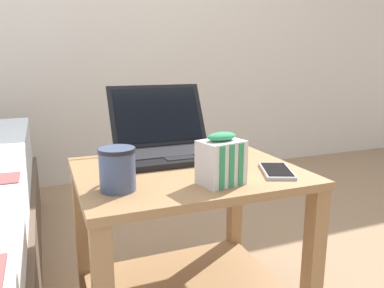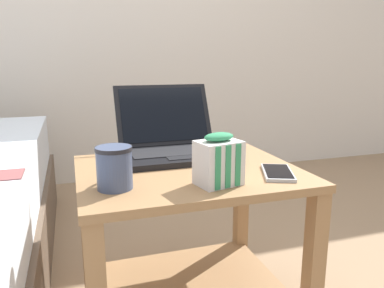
{
  "view_description": "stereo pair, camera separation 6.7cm",
  "coord_description": "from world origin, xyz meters",
  "px_view_note": "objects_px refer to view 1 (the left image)",
  "views": [
    {
      "loc": [
        -0.37,
        -0.96,
        0.82
      ],
      "look_at": [
        0.0,
        -0.04,
        0.6
      ],
      "focal_mm": 35.0,
      "sensor_mm": 36.0,
      "label": 1
    },
    {
      "loc": [
        -0.31,
        -0.98,
        0.82
      ],
      "look_at": [
        0.0,
        -0.04,
        0.6
      ],
      "focal_mm": 35.0,
      "sensor_mm": 36.0,
      "label": 2
    }
  ],
  "objects_px": {
    "mug_front_left": "(117,167)",
    "cell_phone": "(277,171)",
    "laptop": "(168,141)",
    "snack_bag": "(221,160)"
  },
  "relations": [
    {
      "from": "snack_bag",
      "to": "cell_phone",
      "type": "xyz_separation_m",
      "value": [
        0.18,
        0.03,
        -0.06
      ]
    },
    {
      "from": "laptop",
      "to": "mug_front_left",
      "type": "relative_size",
      "value": 2.51
    },
    {
      "from": "snack_bag",
      "to": "cell_phone",
      "type": "bearing_deg",
      "value": 8.53
    },
    {
      "from": "cell_phone",
      "to": "laptop",
      "type": "bearing_deg",
      "value": 125.66
    },
    {
      "from": "snack_bag",
      "to": "mug_front_left",
      "type": "bearing_deg",
      "value": 168.28
    },
    {
      "from": "laptop",
      "to": "mug_front_left",
      "type": "height_order",
      "value": "laptop"
    },
    {
      "from": "mug_front_left",
      "to": "cell_phone",
      "type": "distance_m",
      "value": 0.44
    },
    {
      "from": "mug_front_left",
      "to": "snack_bag",
      "type": "xyz_separation_m",
      "value": [
        0.25,
        -0.05,
        0.0
      ]
    },
    {
      "from": "laptop",
      "to": "mug_front_left",
      "type": "xyz_separation_m",
      "value": [
        -0.22,
        -0.27,
        0.01
      ]
    },
    {
      "from": "mug_front_left",
      "to": "cell_phone",
      "type": "relative_size",
      "value": 0.81
    }
  ]
}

